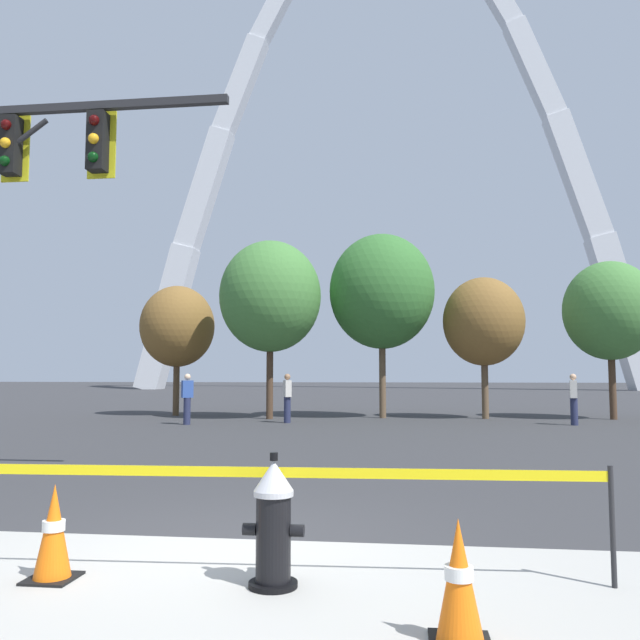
# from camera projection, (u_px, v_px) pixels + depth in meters

# --- Properties ---
(ground_plane) EXTENTS (240.00, 240.00, 0.00)m
(ground_plane) POSITION_uv_depth(u_px,v_px,m) (233.00, 547.00, 5.91)
(ground_plane) COLOR #333335
(fire_hydrant) EXTENTS (0.46, 0.48, 0.99)m
(fire_hydrant) POSITION_uv_depth(u_px,v_px,m) (274.00, 524.00, 4.81)
(fire_hydrant) COLOR black
(fire_hydrant) RESTS_ON ground
(caution_tape_barrier) EXTENTS (5.16, 0.26, 0.90)m
(caution_tape_barrier) POSITION_uv_depth(u_px,v_px,m) (271.00, 498.00, 5.01)
(caution_tape_barrier) COLOR #232326
(caution_tape_barrier) RESTS_ON ground
(traffic_cone_by_hydrant) EXTENTS (0.36, 0.36, 0.73)m
(traffic_cone_by_hydrant) POSITION_uv_depth(u_px,v_px,m) (459.00, 583.00, 3.78)
(traffic_cone_by_hydrant) COLOR black
(traffic_cone_by_hydrant) RESTS_ON ground
(traffic_cone_mid_sidewalk) EXTENTS (0.36, 0.36, 0.73)m
(traffic_cone_mid_sidewalk) POSITION_uv_depth(u_px,v_px,m) (54.00, 533.00, 4.97)
(traffic_cone_mid_sidewalk) COLOR black
(traffic_cone_mid_sidewalk) RESTS_ON ground
(monument_arch) EXTENTS (52.69, 2.52, 53.82)m
(monument_arch) POSITION_uv_depth(u_px,v_px,m) (384.00, 164.00, 67.46)
(monument_arch) COLOR silver
(monument_arch) RESTS_ON ground
(tree_far_left) EXTENTS (2.85, 2.85, 5.00)m
(tree_far_left) POSITION_uv_depth(u_px,v_px,m) (177.00, 327.00, 25.00)
(tree_far_left) COLOR brown
(tree_far_left) RESTS_ON ground
(tree_left_mid) EXTENTS (3.64, 3.64, 6.37)m
(tree_left_mid) POSITION_uv_depth(u_px,v_px,m) (270.00, 296.00, 23.18)
(tree_left_mid) COLOR #473323
(tree_left_mid) RESTS_ON ground
(tree_center_left) EXTENTS (3.84, 3.84, 6.72)m
(tree_center_left) POSITION_uv_depth(u_px,v_px,m) (382.00, 292.00, 23.70)
(tree_center_left) COLOR brown
(tree_center_left) RESTS_ON ground
(tree_center_right) EXTENTS (2.89, 2.89, 5.06)m
(tree_center_right) POSITION_uv_depth(u_px,v_px,m) (484.00, 322.00, 23.21)
(tree_center_right) COLOR brown
(tree_center_right) RESTS_ON ground
(tree_right_mid) EXTENTS (3.19, 3.19, 5.58)m
(tree_right_mid) POSITION_uv_depth(u_px,v_px,m) (610.00, 311.00, 22.86)
(tree_right_mid) COLOR #473323
(tree_right_mid) RESTS_ON ground
(pedestrian_walking_left) EXTENTS (0.39, 0.36, 1.59)m
(pedestrian_walking_left) POSITION_uv_depth(u_px,v_px,m) (187.00, 398.00, 20.30)
(pedestrian_walking_left) COLOR #232847
(pedestrian_walking_left) RESTS_ON ground
(pedestrian_standing_center) EXTENTS (0.32, 0.39, 1.59)m
(pedestrian_standing_center) POSITION_uv_depth(u_px,v_px,m) (287.00, 398.00, 21.03)
(pedestrian_standing_center) COLOR #232847
(pedestrian_standing_center) RESTS_ON ground
(pedestrian_walking_right) EXTENTS (0.27, 0.37, 1.59)m
(pedestrian_walking_right) POSITION_uv_depth(u_px,v_px,m) (574.00, 399.00, 20.05)
(pedestrian_walking_right) COLOR #232847
(pedestrian_walking_right) RESTS_ON ground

